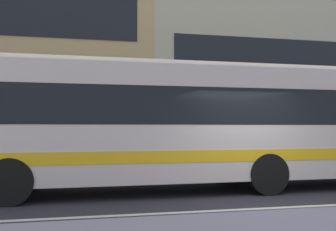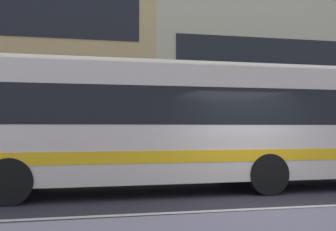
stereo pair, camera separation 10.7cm
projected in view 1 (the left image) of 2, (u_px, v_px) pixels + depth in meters
name	position (u px, v px, depth m)	size (l,w,h in m)	color
ground_plane	(277.00, 208.00, 7.96)	(160.00, 160.00, 0.00)	#2C2A35
lane_centre_line	(277.00, 208.00, 7.96)	(60.00, 0.16, 0.01)	silver
hedge_row_far	(227.00, 160.00, 14.77)	(13.20, 1.10, 0.81)	#3A7330
apartment_block_right	(318.00, 84.00, 26.80)	(24.54, 10.16, 9.26)	#BBB59E
transit_bus	(221.00, 122.00, 10.53)	(12.28, 2.72, 3.22)	beige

